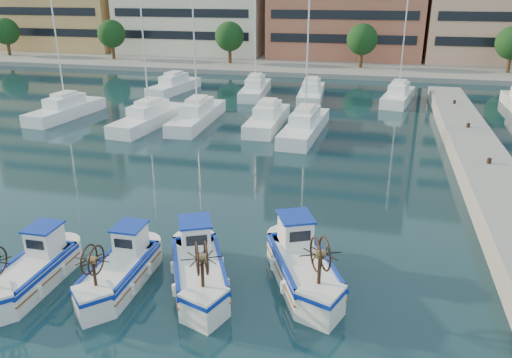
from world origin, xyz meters
The scene contains 7 objects.
ground centered at (0.00, 0.00, 0.00)m, with size 300.00×300.00×0.00m, color #193E42.
quay centered at (13.00, 8.00, 0.60)m, with size 3.00×60.00×1.20m, color gray.
yacht_marina centered at (-3.07, 28.28, 0.53)m, with size 41.34×23.22×11.50m.
fishing_boat_a centered at (-5.21, -1.29, 0.70)m, with size 1.74×4.10×2.54m.
fishing_boat_b centered at (-2.09, -0.40, 0.69)m, with size 1.71×4.05×2.52m.
fishing_boat_c centered at (0.72, 0.26, 0.76)m, with size 3.40×4.56×2.75m.
fishing_boat_d centered at (4.42, 1.36, 0.79)m, with size 3.53×4.74×2.86m.
Camera 1 is at (6.63, -14.82, 10.37)m, focal length 35.00 mm.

